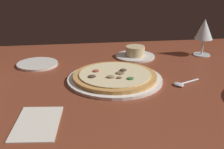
{
  "coord_description": "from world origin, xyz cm",
  "views": [
    {
      "loc": [
        -11.72,
        -95.87,
        44.43
      ],
      "look_at": [
        1.25,
        1.79,
        7.0
      ],
      "focal_mm": 49.61,
      "sensor_mm": 36.0,
      "label": 1
    }
  ],
  "objects": [
    {
      "name": "pizza_main",
      "position": [
        2.49,
        3.56,
        5.19
      ],
      "size": [
        33.15,
        33.15,
        3.36
      ],
      "color": "white",
      "rests_on": "dining_table"
    },
    {
      "name": "wine_glass_near",
      "position": [
        44.73,
        28.45,
        15.05
      ],
      "size": [
        7.84,
        7.84,
        16.08
      ],
      "color": "silver",
      "rests_on": "dining_table"
    },
    {
      "name": "paper_menu",
      "position": [
        -21.68,
        -23.52,
        4.15
      ],
      "size": [
        13.1,
        19.25,
        0.3
      ],
      "primitive_type": "cube",
      "rotation": [
        0.0,
        0.0,
        -0.1
      ],
      "color": "silver",
      "rests_on": "dining_table"
    },
    {
      "name": "spoon",
      "position": [
        24.3,
        -3.28,
        4.46
      ],
      "size": [
        10.71,
        6.64,
        1.0
      ],
      "color": "silver",
      "rests_on": "dining_table"
    },
    {
      "name": "ramekin_on_saucer",
      "position": [
        14.97,
        29.25,
        5.7
      ],
      "size": [
        16.77,
        16.77,
        4.82
      ],
      "color": "silver",
      "rests_on": "dining_table"
    },
    {
      "name": "side_plate",
      "position": [
        -25.9,
        24.02,
        4.45
      ],
      "size": [
        16.21,
        16.21,
        0.9
      ],
      "primitive_type": "cylinder",
      "color": "silver",
      "rests_on": "dining_table"
    },
    {
      "name": "dining_table",
      "position": [
        0.0,
        0.0,
        2.0
      ],
      "size": [
        150.0,
        110.0,
        4.0
      ],
      "primitive_type": "cube",
      "color": "brown",
      "rests_on": "ground"
    }
  ]
}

